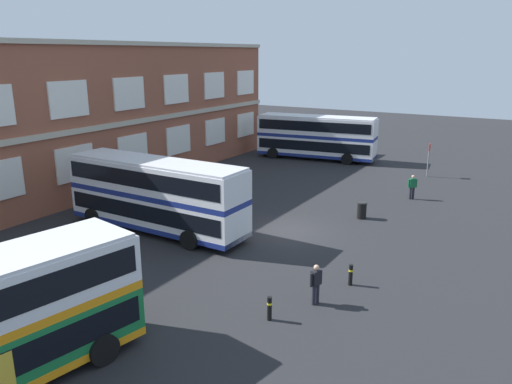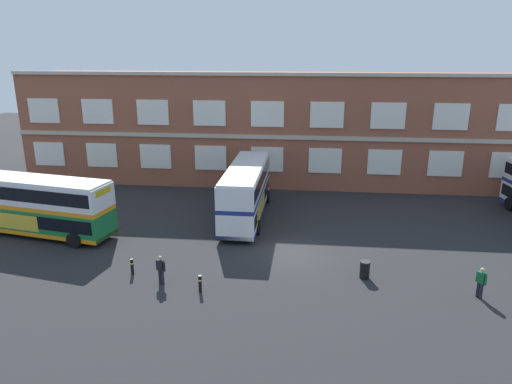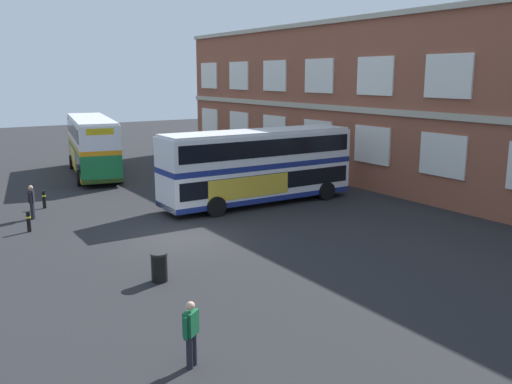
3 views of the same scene
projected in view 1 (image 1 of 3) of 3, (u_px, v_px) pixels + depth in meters
ground_plane at (257, 224)px, 29.16m from camera, size 120.00×120.00×0.00m
brick_terminal_building at (31, 124)px, 33.27m from camera, size 46.87×8.19×10.53m
double_decker_middle at (156, 194)px, 27.56m from camera, size 2.93×11.02×4.07m
double_decker_far at (316, 137)px, 46.52m from camera, size 4.07×11.25×4.07m
waiting_passenger at (412, 186)px, 33.94m from camera, size 0.44×0.58×1.70m
second_passenger at (316, 283)px, 19.68m from camera, size 0.62×0.37×1.70m
bus_stand_flag at (429, 157)px, 39.94m from camera, size 0.44×0.10×2.70m
station_litter_bin at (362, 210)px, 30.08m from camera, size 0.60×0.60×1.03m
safety_bollard_west at (351, 274)px, 21.42m from camera, size 0.19×0.19×0.95m
safety_bollard_east at (269, 308)px, 18.60m from camera, size 0.19×0.19×0.95m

